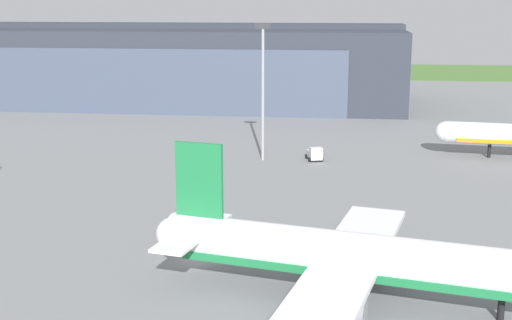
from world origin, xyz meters
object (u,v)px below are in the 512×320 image
apron_light_mast (263,82)px  maintenance_hangar (181,65)px  airliner_near_right (358,258)px  pushback_tractor (315,154)px

apron_light_mast → maintenance_hangar: bearing=113.8°
maintenance_hangar → apron_light_mast: bearing=-66.2°
maintenance_hangar → apron_light_mast: size_ratio=5.04×
airliner_near_right → pushback_tractor: size_ratio=8.71×
maintenance_hangar → pushback_tractor: bearing=-59.9°
apron_light_mast → airliner_near_right: bearing=-75.0°
maintenance_hangar → airliner_near_right: 119.61m
airliner_near_right → pushback_tractor: airliner_near_right is taller
maintenance_hangar → apron_light_mast: 67.16m
airliner_near_right → apron_light_mast: 53.43m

